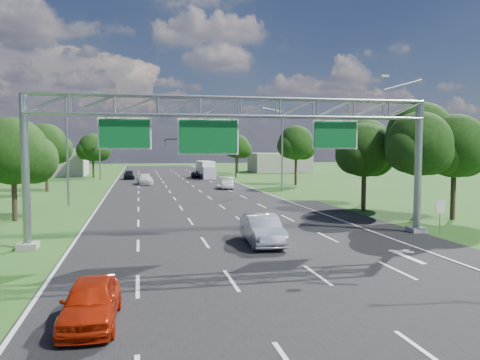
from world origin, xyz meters
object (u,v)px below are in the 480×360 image
object	(u,v)px
red_coupe	(91,302)
box_truck	(206,170)
sign_gantry	(241,118)
traffic_signal	(216,148)
regulatory_sign	(440,210)
silver_sedan	(262,230)

from	to	relation	value
red_coupe	box_truck	bearing A→B (deg)	80.85
sign_gantry	traffic_signal	distance (m)	53.51
regulatory_sign	box_truck	distance (m)	54.59
red_coupe	silver_sedan	size ratio (longest dim) A/B	0.82
sign_gantry	box_truck	distance (m)	53.74
box_truck	regulatory_sign	bearing A→B (deg)	-88.36
sign_gantry	red_coupe	size ratio (longest dim) A/B	5.91
traffic_signal	box_truck	size ratio (longest dim) A/B	1.57
traffic_signal	sign_gantry	bearing A→B (deg)	-97.68
sign_gantry	red_coupe	bearing A→B (deg)	-121.61
red_coupe	regulatory_sign	bearing A→B (deg)	30.55
regulatory_sign	red_coupe	size ratio (longest dim) A/B	0.53
box_truck	sign_gantry	bearing A→B (deg)	-101.18
regulatory_sign	red_coupe	bearing A→B (deg)	-151.31
traffic_signal	box_truck	bearing A→B (deg)	174.10
silver_sedan	sign_gantry	bearing A→B (deg)	122.98
sign_gantry	regulatory_sign	world-z (taller)	sign_gantry
traffic_signal	box_truck	distance (m)	4.13
box_truck	silver_sedan	bearing A→B (deg)	-100.11
silver_sedan	box_truck	world-z (taller)	box_truck
red_coupe	silver_sedan	xyz separation A→B (m)	(7.95, 10.03, 0.12)
traffic_signal	silver_sedan	distance (m)	55.00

